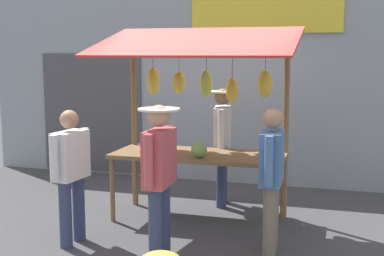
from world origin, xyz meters
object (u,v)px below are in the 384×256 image
object	(u,v)px
market_stall	(200,101)
vendor_with_sunhat	(222,137)
shopper_with_shopping_bag	(272,172)
shopper_in_grey_tee	(71,169)
shopper_in_striped_shirt	(159,171)

from	to	relation	value
market_stall	vendor_with_sunhat	bearing A→B (deg)	-100.46
market_stall	shopper_with_shopping_bag	size ratio (longest dim) A/B	1.57
vendor_with_sunhat	shopper_in_grey_tee	bearing A→B (deg)	-42.63
shopper_in_grey_tee	vendor_with_sunhat	bearing A→B (deg)	-25.82
vendor_with_sunhat	shopper_in_grey_tee	size ratio (longest dim) A/B	1.09
shopper_in_striped_shirt	vendor_with_sunhat	bearing A→B (deg)	-4.42
vendor_with_sunhat	shopper_in_striped_shirt	size ratio (longest dim) A/B	1.01
market_stall	shopper_in_striped_shirt	xyz separation A→B (m)	(0.01, 1.50, -0.59)
market_stall	shopper_in_striped_shirt	size ratio (longest dim) A/B	1.52
vendor_with_sunhat	shopper_with_shopping_bag	bearing A→B (deg)	18.58
shopper_in_striped_shirt	shopper_with_shopping_bag	distance (m)	1.20
shopper_in_grey_tee	market_stall	bearing A→B (deg)	-34.78
shopper_in_grey_tee	shopper_with_shopping_bag	bearing A→B (deg)	-75.45
vendor_with_sunhat	shopper_with_shopping_bag	size ratio (longest dim) A/B	1.05
shopper_in_striped_shirt	shopper_in_grey_tee	size ratio (longest dim) A/B	1.07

